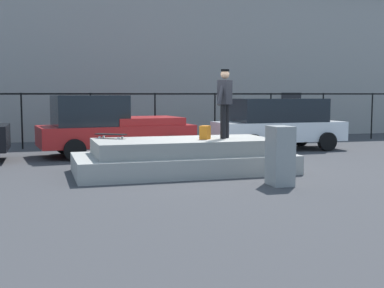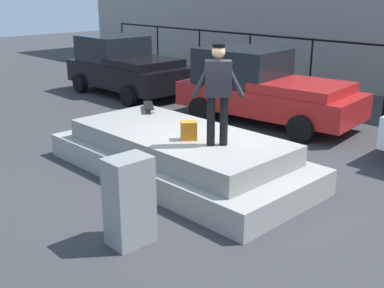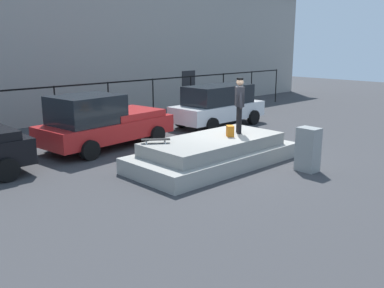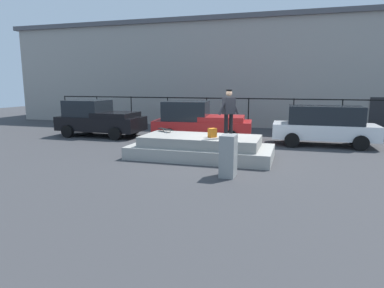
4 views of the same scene
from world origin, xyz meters
name	(u,v)px [view 1 (image 1 of 4)]	position (x,y,z in m)	size (l,w,h in m)	color
ground_plane	(213,170)	(0.00, 0.00, 0.00)	(60.00, 60.00, 0.00)	#38383A
concrete_ledge	(183,157)	(-0.84, -0.20, 0.38)	(5.29, 2.45, 0.83)	#9E9B93
skateboarder	(225,99)	(0.21, -0.27, 1.82)	(0.67, 0.72, 1.71)	black
skateboard	(111,135)	(-2.53, 0.46, 0.93)	(0.77, 0.64, 0.12)	black
backpack	(205,133)	(-0.35, -0.40, 0.99)	(0.28, 0.20, 0.33)	orange
car_red_pickup_mid	(110,126)	(-2.08, 3.93, 0.93)	(4.95, 2.55, 1.89)	#B21E1E
car_white_hatchback_far	(279,123)	(3.77, 3.90, 0.94)	(4.47, 2.10, 1.78)	white
utility_box	(280,156)	(0.64, -2.48, 0.63)	(0.44, 0.60, 1.26)	gray
fence_row	(155,108)	(0.00, 6.73, 1.39)	(24.06, 0.06, 1.98)	black
warehouse_building	(128,62)	(0.00, 12.76, 3.49)	(36.00, 7.26, 6.96)	gray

